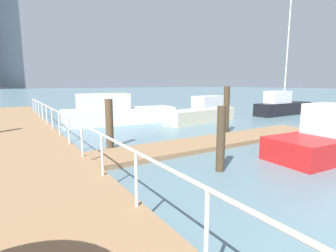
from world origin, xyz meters
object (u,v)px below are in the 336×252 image
object	(u,v)px
moored_boat_0	(282,106)
moored_boat_3	(116,112)
moored_boat_1	(328,139)
moored_boat_2	(203,112)

from	to	relation	value
moored_boat_0	moored_boat_3	xyz separation A→B (m)	(-13.97, 2.83, -0.04)
moored_boat_1	moored_boat_2	world-z (taller)	moored_boat_1
moored_boat_0	moored_boat_1	size ratio (longest dim) A/B	1.99
moored_boat_0	moored_boat_2	world-z (taller)	moored_boat_0
moored_boat_0	moored_boat_2	bearing A→B (deg)	176.96
moored_boat_0	moored_boat_1	xyz separation A→B (m)	(-10.20, -8.87, -0.14)
moored_boat_0	moored_boat_3	distance (m)	14.25
moored_boat_1	moored_boat_3	world-z (taller)	moored_boat_3
moored_boat_0	moored_boat_1	distance (m)	13.52
moored_boat_1	moored_boat_0	bearing A→B (deg)	41.01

